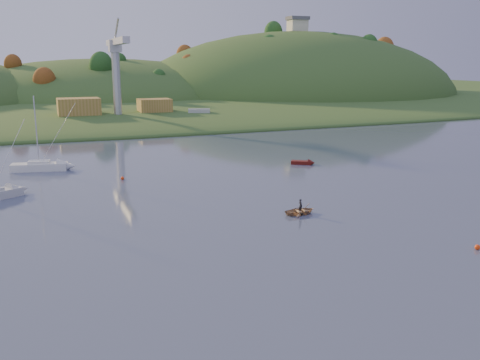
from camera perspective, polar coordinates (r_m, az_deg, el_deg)
name	(u,v)px	position (r m, az deg, el deg)	size (l,w,h in m)	color
ground	(366,315)	(38.88, 13.28, -13.87)	(500.00, 500.00, 0.00)	#363F59
far_shore	(77,99)	(259.68, -17.04, 8.30)	(620.00, 220.00, 1.50)	#305321
shore_slope	(93,111)	(195.14, -15.45, 7.15)	(640.00, 150.00, 7.00)	#305321
hill_center	(105,101)	(240.85, -14.25, 8.17)	(140.00, 120.00, 36.00)	#305321
hill_right	(296,98)	(251.95, 5.97, 8.67)	(150.00, 130.00, 60.00)	#305321
hilltop_house	(298,23)	(251.90, 6.15, 16.27)	(9.00, 7.00, 6.45)	beige
hillside_trees	(87,106)	(214.97, -16.04, 7.58)	(280.00, 50.00, 32.00)	#1D481A
wharf	(128,119)	(153.27, -11.83, 6.40)	(42.00, 16.00, 2.40)	slate
shed_west	(79,107)	(152.32, -16.81, 7.46)	(11.00, 8.00, 4.80)	olive
shed_east	(155,106)	(156.45, -9.09, 7.81)	(9.00, 7.00, 4.00)	olive
dock_crane	(117,60)	(148.40, -13.03, 12.34)	(3.20, 28.00, 20.30)	#B7B7BC
sailboat_far	(39,166)	(90.75, -20.63, 1.42)	(8.85, 4.16, 11.81)	silver
canoe	(300,211)	(61.35, 6.46, -3.30)	(2.55, 3.57, 0.74)	#A27D59
paddler	(300,208)	(61.25, 6.47, -2.95)	(0.55, 0.36, 1.52)	black
red_tender	(306,163)	(90.83, 7.05, 1.85)	(4.12, 3.28, 1.36)	#4F100B
work_vessel	(199,117)	(153.84, -4.38, 6.70)	(15.23, 9.01, 3.69)	slate
buoy_0	(477,247)	(54.43, 23.99, -6.57)	(0.50, 0.50, 0.50)	#EE3A0C
buoy_2	(122,178)	(80.27, -12.44, 0.20)	(0.50, 0.50, 0.50)	#EE3A0C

